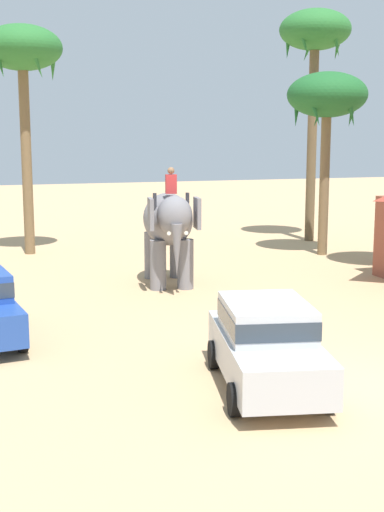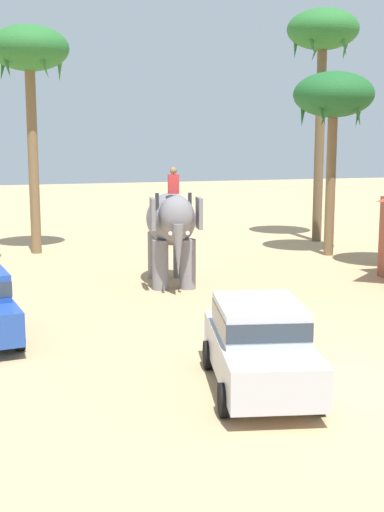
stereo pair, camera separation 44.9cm
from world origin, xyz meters
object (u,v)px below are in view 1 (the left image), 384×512
(elephant_with_mahout, at_px, (169,225))
(palm_tree_near_hut, at_px, (22,56))
(car_sedan_foreground, at_px, (266,342))
(palm_tree_far_back, at_px, (327,99))
(palm_tree_leaning_seaward, at_px, (315,39))

(elephant_with_mahout, distance_m, palm_tree_near_hut, 10.47)
(car_sedan_foreground, xyz_separation_m, elephant_with_mahout, (0.99, 9.70, 1.06))
(elephant_with_mahout, distance_m, palm_tree_far_back, 9.56)
(car_sedan_foreground, relative_size, elephant_with_mahout, 1.09)
(car_sedan_foreground, bearing_deg, palm_tree_near_hut, 98.85)
(elephant_with_mahout, relative_size, palm_tree_near_hut, 0.43)
(car_sedan_foreground, relative_size, palm_tree_leaning_seaward, 0.42)
(car_sedan_foreground, xyz_separation_m, palm_tree_far_back, (8.72, 13.33, 5.35))
(elephant_with_mahout, distance_m, palm_tree_leaning_seaward, 13.66)
(elephant_with_mahout, bearing_deg, palm_tree_near_hut, 115.57)
(palm_tree_far_back, bearing_deg, elephant_with_mahout, -154.81)
(palm_tree_leaning_seaward, bearing_deg, palm_tree_near_hut, 178.04)
(car_sedan_foreground, height_order, palm_tree_far_back, palm_tree_far_back)
(car_sedan_foreground, bearing_deg, palm_tree_far_back, 56.82)
(elephant_with_mahout, height_order, palm_tree_far_back, palm_tree_far_back)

